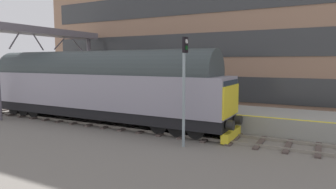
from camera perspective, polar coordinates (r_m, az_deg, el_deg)
The scene contains 9 objects.
ground_plane at distance 17.63m, azimuth -3.66°, elevation -6.74°, with size 140.00×140.00×0.00m, color slate.
track_main at distance 17.62m, azimuth -3.66°, elevation -6.56°, with size 2.50×60.00×0.15m.
station_platform at distance 20.62m, azimuth 1.59°, elevation -3.39°, with size 4.00×44.00×1.01m.
station_building at distance 27.68m, azimuth 5.13°, elevation 15.85°, with size 5.58×29.62×17.13m.
diesel_locomotive at distance 19.65m, azimuth -13.77°, elevation 1.77°, with size 2.74×18.23×4.68m.
signal_post_near at distance 13.65m, azimuth 3.14°, elevation 2.74°, with size 0.44×0.22×5.10m.
platform_number_sign at distance 17.68m, azimuth 8.05°, elevation 1.10°, with size 0.10×0.44×2.10m.
waiting_passenger at distance 21.43m, azimuth -8.26°, elevation 0.94°, with size 0.39×0.50×1.64m.
overhead_footbridge at distance 25.78m, azimuth -21.93°, elevation 9.99°, with size 9.30×2.00×6.55m.
Camera 1 is at (-14.61, -9.03, 4.00)m, focal length 31.63 mm.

